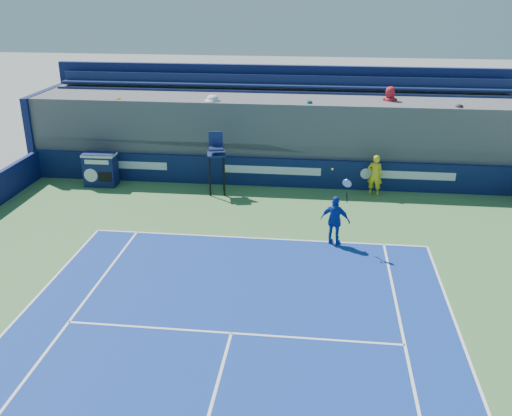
# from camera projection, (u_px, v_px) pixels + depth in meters

# --- Properties ---
(ball_person) EXTENTS (0.69, 0.55, 1.66)m
(ball_person) POSITION_uv_depth(u_px,v_px,m) (375.00, 175.00, 22.34)
(ball_person) COLOR yellow
(ball_person) RESTS_ON apron
(back_hoarding) EXTENTS (20.40, 0.21, 1.20)m
(back_hoarding) POSITION_uv_depth(u_px,v_px,m) (272.00, 172.00, 23.42)
(back_hoarding) COLOR #0C1845
(back_hoarding) RESTS_ON ground
(match_clock) EXTENTS (1.33, 0.75, 1.40)m
(match_clock) POSITION_uv_depth(u_px,v_px,m) (101.00, 168.00, 23.45)
(match_clock) COLOR #0E174A
(match_clock) RESTS_ON ground
(umpire_chair) EXTENTS (0.83, 0.83, 2.48)m
(umpire_chair) POSITION_uv_depth(u_px,v_px,m) (216.00, 157.00, 22.28)
(umpire_chair) COLOR black
(umpire_chair) RESTS_ON ground
(tennis_player) EXTENTS (1.03, 0.66, 2.57)m
(tennis_player) POSITION_uv_depth(u_px,v_px,m) (335.00, 220.00, 18.16)
(tennis_player) COLOR #1438A9
(tennis_player) RESTS_ON apron
(stadium_seating) EXTENTS (21.00, 4.05, 4.40)m
(stadium_seating) POSITION_uv_depth(u_px,v_px,m) (276.00, 131.00, 24.85)
(stadium_seating) COLOR #535358
(stadium_seating) RESTS_ON ground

